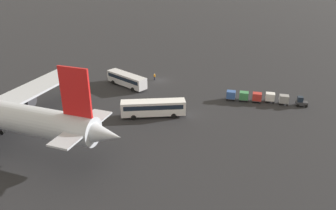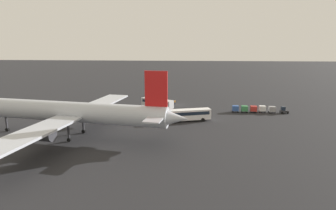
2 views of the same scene
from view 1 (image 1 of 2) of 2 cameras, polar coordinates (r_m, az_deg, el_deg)
The scene contains 10 objects.
ground_plane at distance 84.68m, azimuth -1.48°, elevation 4.34°, with size 600.00×600.00×0.00m, color #232326.
shuttle_bus_near at distance 80.63m, azimuth -7.22°, elevation 4.52°, with size 11.46×8.26×3.12m.
shuttle_bus_far at distance 64.55m, azimuth -2.59°, elevation -0.37°, with size 12.86×6.19×3.30m.
baggage_tug at distance 74.96m, azimuth 22.16°, elevation 0.51°, with size 2.43×1.68×2.10m.
worker_person at distance 84.58m, azimuth -2.37°, elevation 4.93°, with size 0.38×0.38×1.74m.
cargo_cart_grey at distance 74.40m, azimuth 19.53°, elevation 0.97°, with size 2.06×1.76×2.06m.
cargo_cart_white at distance 74.63m, azimuth 17.36°, elevation 1.35°, with size 2.06×1.76×2.06m.
cargo_cart_red at distance 73.88m, azimuth 15.23°, elevation 1.38°, with size 2.06×1.76×2.06m.
cargo_cart_green at distance 73.73m, azimuth 13.07°, elevation 1.57°, with size 2.06×1.76×2.06m.
cargo_cart_blue at distance 73.69m, azimuth 10.90°, elevation 1.76°, with size 2.06×1.76×2.06m.
Camera 1 is at (-18.60, 77.39, 28.89)m, focal length 35.00 mm.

